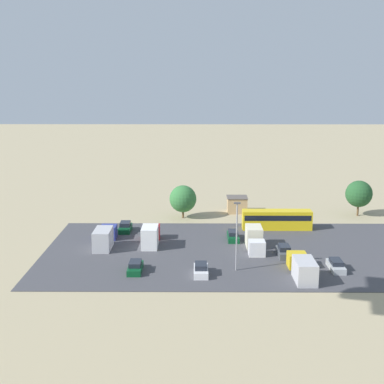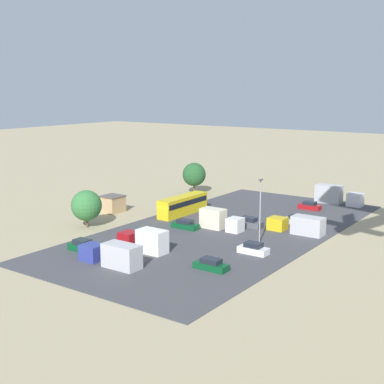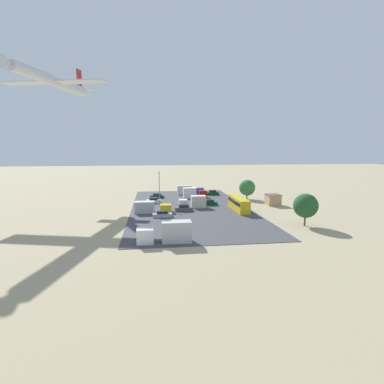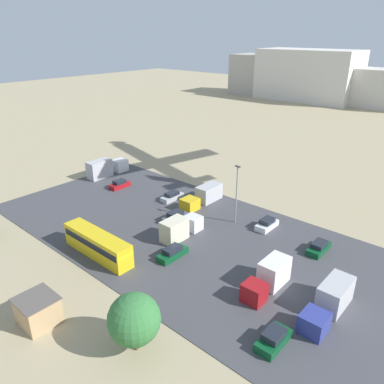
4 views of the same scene
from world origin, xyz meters
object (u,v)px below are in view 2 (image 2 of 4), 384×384
parked_car_2 (185,225)px  parked_car_3 (296,220)px  parked_car_0 (211,265)px  parked_truck_4 (113,255)px  parked_truck_2 (219,220)px  parked_car_4 (249,223)px  parked_truck_3 (336,196)px  parked_truck_0 (145,241)px  parked_car_5 (83,246)px  parked_car_6 (310,206)px  parked_truck_1 (299,225)px  parked_car_1 (253,249)px  shed_building (112,204)px  bus (183,204)px

parked_car_2 → parked_car_3: bearing=134.2°
parked_car_0 → parked_truck_4: 12.52m
parked_truck_2 → parked_car_4: bearing=141.1°
parked_car_4 → parked_truck_4: size_ratio=0.49×
parked_truck_2 → parked_truck_3: 30.33m
parked_truck_0 → parked_truck_4: size_ratio=0.83×
parked_car_5 → parked_car_6: bearing=160.1°
parked_truck_3 → parked_car_4: bearing=-11.9°
parked_truck_1 → parked_truck_2: 12.60m
parked_car_4 → parked_car_5: 27.79m
parked_car_2 → parked_car_5: parked_car_5 is taller
parked_car_3 → parked_truck_0: 28.26m
parked_truck_2 → parked_truck_3: parked_truck_3 is taller
parked_car_3 → parked_truck_1: size_ratio=0.50×
parked_car_4 → parked_truck_3: bearing=-11.9°
parked_car_4 → parked_car_0: bearing=-162.9°
parked_car_1 → parked_car_2: parked_car_1 is taller
parked_car_4 → parked_car_1: bearing=-148.2°
parked_truck_0 → parked_car_6: bearing=-12.2°
parked_truck_1 → parked_truck_4: (28.06, -12.87, 0.11)m
parked_truck_2 → parked_truck_3: size_ratio=0.78×
parked_car_5 → parked_truck_4: parked_truck_4 is taller
shed_building → parked_car_5: 23.97m
bus → parked_car_1: 25.39m
parked_car_4 → parked_car_6: 17.99m
parked_car_1 → parked_car_3: (-18.39, -1.98, -0.05)m
parked_car_1 → parked_truck_2: 13.62m
shed_building → parked_truck_0: bearing=53.9°
bus → parked_truck_2: 11.94m
parked_car_0 → parked_car_1: parked_car_1 is taller
shed_building → parked_car_1: shed_building is taller
parked_car_6 → parked_car_1: bearing=-171.3°
parked_car_1 → parked_truck_3: (-37.38, -2.30, 1.00)m
parked_car_3 → parked_car_5: 35.88m
shed_building → parked_car_3: shed_building is taller
parked_car_3 → parked_car_6: size_ratio=1.10×
parked_car_2 → parked_car_1: bearing=71.0°
parked_car_1 → parked_car_3: size_ratio=0.92×
parked_car_0 → parked_truck_1: size_ratio=0.49×
parked_car_1 → parked_car_6: (-29.98, -4.59, -0.02)m
parked_car_2 → parked_truck_4: parked_truck_4 is taller
parked_truck_2 → parked_truck_4: size_ratio=0.80×
parked_car_3 → parked_truck_0: parked_truck_0 is taller
parked_car_3 → parked_truck_2: (10.13, -8.81, 0.86)m
parked_car_1 → parked_truck_1: (-13.28, 0.76, 0.64)m
parked_car_3 → parked_car_2: bearing=134.2°
parked_car_4 → parked_truck_3: parked_truck_3 is taller
parked_car_0 → parked_car_3: parked_car_0 is taller
bus → parked_car_1: bearing=-31.4°
parked_truck_2 → parked_truck_3: bearing=163.7°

